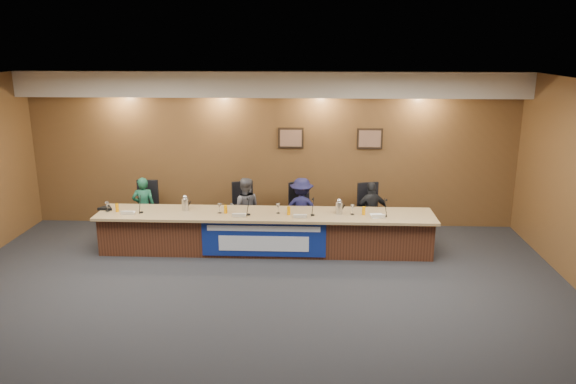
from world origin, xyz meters
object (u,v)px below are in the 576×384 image
Objects in this scene: office_chair_a at (146,212)px; speakerphone at (106,208)px; banner at (264,239)px; office_chair_d at (371,215)px; panelist_c at (302,209)px; panelist_b at (245,208)px; panelist_a at (144,207)px; office_chair_c at (302,214)px; carafe_left at (185,205)px; panelist_d at (371,211)px; carafe_right at (339,208)px; dais_body at (266,233)px; office_chair_b at (246,213)px.

speakerphone reaches higher than office_chair_a.
banner reaches higher than office_chair_d.
panelist_c is 3.67m from speakerphone.
panelist_b reaches higher than office_chair_d.
panelist_a is 3.11m from office_chair_c.
carafe_left is (-1.48, 0.46, 0.48)m from banner.
panelist_b is 2.46m from office_chair_d.
panelist_a is at bearing 165.19° from office_chair_c.
panelist_d is 1.36m from office_chair_c.
carafe_right is (1.79, -0.74, 0.25)m from panelist_b.
banner is 4.58× the size of office_chair_c.
speakerphone reaches higher than office_chair_d.
banner is at bearing 144.38° from panelist_a.
speakerphone is at bearing 13.54° from panelist_c.
office_chair_a is 4.46m from office_chair_d.
panelist_a reaches higher than panelist_d.
dais_body is 2.73× the size of banner.
carafe_right is at bearing 33.80° from panelist_d.
office_chair_b is 2.13× the size of carafe_left.
office_chair_a is 0.95m from speakerphone.
panelist_d is at bearing -25.09° from office_chair_b.
banner is at bearing -17.20° from carafe_left.
panelist_d is 2.42× the size of office_chair_b.
office_chair_b is at bearing 0.29° from office_chair_a.
panelist_b is at bearing 168.68° from panelist_a.
panelist_b reaches higher than carafe_right.
office_chair_c is (0.65, 0.80, 0.13)m from dais_body.
office_chair_d is (2.46, 0.10, -0.13)m from panelist_b.
panelist_c is (0.65, 1.11, 0.23)m from banner.
banner is 1.31m from panelist_c.
panelist_b is 1.12m from office_chair_c.
office_chair_b is 2.16× the size of carafe_right.
office_chair_b is 2.46m from office_chair_d.
panelist_b is 2.54× the size of office_chair_c.
office_chair_b is (-2.46, 0.10, -0.10)m from panelist_d.
dais_body is 2.57m from panelist_a.
panelist_c is at bearing -106.66° from office_chair_c.
speakerphone reaches higher than banner.
banner is at bearing -162.81° from office_chair_d.
panelist_c is 2.55× the size of office_chair_b.
office_chair_c is at bearing -18.58° from panelist_d.
office_chair_c is 2.16× the size of carafe_right.
dais_body is at bearing 50.41° from panelist_c.
carafe_right is (2.81, -0.09, -0.00)m from carafe_left.
carafe_left reaches higher than office_chair_b.
office_chair_a is at bearing 167.54° from carafe_right.
panelist_a is (-2.46, 1.11, 0.22)m from banner.
office_chair_c is at bearing 129.42° from carafe_right.
carafe_left is (0.98, -0.75, 0.38)m from office_chair_a.
office_chair_d is at bearing -172.48° from panelist_c.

